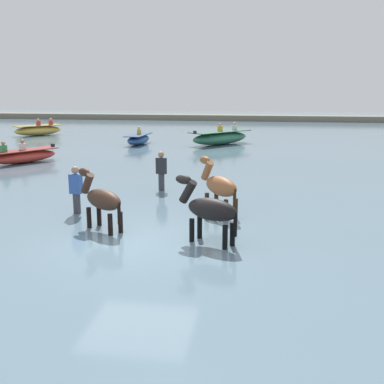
{
  "coord_description": "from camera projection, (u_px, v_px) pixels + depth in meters",
  "views": [
    {
      "loc": [
        2.72,
        -9.93,
        3.75
      ],
      "look_at": [
        0.79,
        2.96,
        0.83
      ],
      "focal_mm": 44.37,
      "sensor_mm": 36.0,
      "label": 1
    }
  ],
  "objects": [
    {
      "name": "ground_plane",
      "position": [
        139.0,
        254.0,
        10.8
      ],
      "size": [
        120.0,
        120.0,
        0.0
      ],
      "primitive_type": "plane",
      "color": "#84755B"
    },
    {
      "name": "water_surface",
      "position": [
        198.0,
        171.0,
        20.41
      ],
      "size": [
        90.0,
        90.0,
        0.33
      ],
      "primitive_type": "cube",
      "color": "slate",
      "rests_on": "ground"
    },
    {
      "name": "horse_lead_chestnut",
      "position": [
        220.0,
        187.0,
        12.69
      ],
      "size": [
        1.31,
        1.49,
        1.85
      ],
      "color": "brown",
      "rests_on": "ground"
    },
    {
      "name": "horse_trailing_dark_bay",
      "position": [
        102.0,
        201.0,
        11.41
      ],
      "size": [
        1.48,
        1.17,
        1.77
      ],
      "color": "#382319",
      "rests_on": "ground"
    },
    {
      "name": "horse_flank_black",
      "position": [
        209.0,
        211.0,
        10.43
      ],
      "size": [
        1.58,
        1.03,
        1.79
      ],
      "color": "black",
      "rests_on": "ground"
    },
    {
      "name": "boat_distant_west",
      "position": [
        38.0,
        130.0,
        33.43
      ],
      "size": [
        3.15,
        3.28,
        1.19
      ],
      "color": "gold",
      "rests_on": "water_surface"
    },
    {
      "name": "boat_far_inshore",
      "position": [
        220.0,
        138.0,
        28.25
      ],
      "size": [
        3.76,
        4.03,
        1.27
      ],
      "color": "#337556",
      "rests_on": "water_surface"
    },
    {
      "name": "boat_far_offshore",
      "position": [
        23.0,
        156.0,
        21.51
      ],
      "size": [
        2.59,
        3.28,
        1.07
      ],
      "color": "#BC382D",
      "rests_on": "water_surface"
    },
    {
      "name": "boat_near_starboard",
      "position": [
        138.0,
        139.0,
        28.32
      ],
      "size": [
        1.15,
        2.89,
        1.07
      ],
      "color": "#28518E",
      "rests_on": "water_surface"
    },
    {
      "name": "person_onlooker_right",
      "position": [
        161.0,
        174.0,
        15.82
      ],
      "size": [
        0.38,
        0.33,
        1.63
      ],
      "color": "#383842",
      "rests_on": "ground"
    },
    {
      "name": "person_wading_close",
      "position": [
        76.0,
        194.0,
        12.94
      ],
      "size": [
        0.34,
        0.24,
        1.63
      ],
      "color": "#383842",
      "rests_on": "ground"
    },
    {
      "name": "far_shoreline",
      "position": [
        236.0,
        119.0,
        48.02
      ],
      "size": [
        80.0,
        2.4,
        0.88
      ],
      "primitive_type": "cube",
      "color": "#706B5B",
      "rests_on": "ground"
    }
  ]
}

